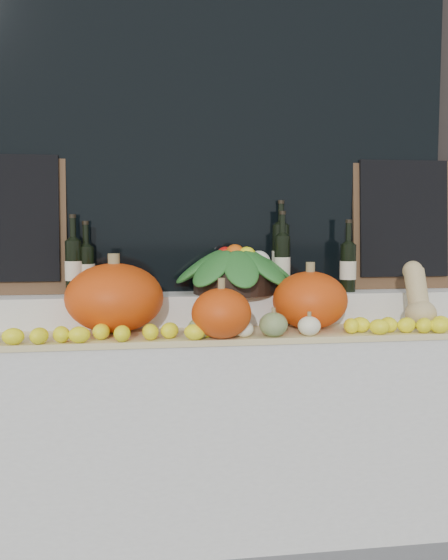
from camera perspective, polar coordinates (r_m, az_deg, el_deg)
The scene contains 18 objects.
storefront_facade at distance 3.51m, azimuth -2.03°, elevation 19.90°, with size 7.00×0.94×4.50m.
display_sill at distance 2.84m, azimuth -0.23°, elevation -13.67°, with size 2.30×0.55×0.88m, color silver.
rear_tier at distance 2.86m, azimuth -0.66°, elevation -2.78°, with size 2.30×0.25×0.16m, color silver.
straw_bedding at distance 2.60m, azimuth 0.16°, elevation -5.10°, with size 2.10×0.32×0.03m, color tan.
pumpkin_left at distance 2.63m, azimuth -9.99°, elevation -1.61°, with size 0.41×0.41×0.29m, color #D8450B.
pumpkin_right at distance 2.70m, azimuth 7.87°, elevation -1.84°, with size 0.32×0.32×0.25m, color #D8450B.
pumpkin_center at distance 2.46m, azimuth -0.24°, elevation -3.06°, with size 0.24×0.24×0.20m, color #D8450B.
butternut_squash at distance 2.86m, azimuth 17.32°, elevation -1.61°, with size 0.14×0.20×0.29m.
decorative_gourds at distance 2.49m, azimuth 2.27°, elevation -4.12°, with size 0.54×0.13×0.14m.
lemon_heap at distance 2.49m, azimuth 0.54°, elevation -4.55°, with size 2.20×0.16×0.06m, color #FFF81A, non-canonical shape.
produce_bowl at distance 2.84m, azimuth 1.01°, elevation 1.00°, with size 0.58×0.58×0.23m.
wine_bottle_far_left at distance 2.80m, azimuth -13.58°, elevation 1.16°, with size 0.08×0.08×0.36m.
wine_bottle_near_left at distance 2.82m, azimuth -12.47°, elevation 0.90°, with size 0.08×0.08×0.33m.
wine_bottle_tall at distance 2.95m, azimuth 5.20°, elevation 2.13°, with size 0.08×0.08×0.42m.
wine_bottle_near_right at distance 2.88m, azimuth 5.33°, elevation 1.57°, with size 0.08×0.08×0.37m.
wine_bottle_far_right at distance 2.95m, azimuth 11.27°, elevation 1.19°, with size 0.08×0.08×0.33m.
chalkboard_left at distance 2.92m, azimuth -19.13°, elevation 5.05°, with size 0.50×0.08×0.62m.
chalkboard_right at distance 3.15m, azimuth 16.06°, elevation 5.13°, with size 0.50×0.08×0.62m.
Camera 1 is at (-0.38, -1.13, 1.36)m, focal length 40.00 mm.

